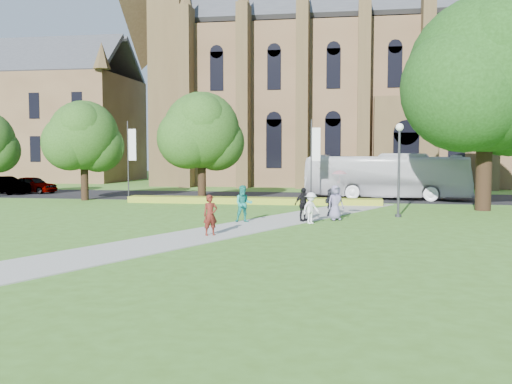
% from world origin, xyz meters
% --- Properties ---
extents(ground, '(160.00, 160.00, 0.00)m').
position_xyz_m(ground, '(0.00, 0.00, 0.00)').
color(ground, '#456F21').
rests_on(ground, ground).
extents(road, '(160.00, 10.00, 0.02)m').
position_xyz_m(road, '(0.00, 20.00, 0.01)').
color(road, black).
rests_on(road, ground).
extents(footpath, '(15.58, 28.54, 0.04)m').
position_xyz_m(footpath, '(0.00, 1.00, 0.02)').
color(footpath, '#B2B2A8').
rests_on(footpath, ground).
extents(flower_hedge, '(18.00, 1.40, 0.45)m').
position_xyz_m(flower_hedge, '(-2.00, 13.20, 0.23)').
color(flower_hedge, gold).
rests_on(flower_hedge, ground).
extents(cathedral, '(52.60, 18.25, 28.00)m').
position_xyz_m(cathedral, '(10.00, 39.73, 12.98)').
color(cathedral, brown).
rests_on(cathedral, ground).
extents(building_west, '(22.00, 14.00, 18.30)m').
position_xyz_m(building_west, '(-34.00, 42.00, 9.21)').
color(building_west, brown).
rests_on(building_west, ground).
extents(streetlamp, '(0.44, 0.44, 5.24)m').
position_xyz_m(streetlamp, '(7.50, 6.50, 3.30)').
color(streetlamp, '#38383D').
rests_on(streetlamp, ground).
extents(large_tree, '(9.60, 9.60, 13.20)m').
position_xyz_m(large_tree, '(13.00, 11.00, 8.37)').
color(large_tree, '#332114').
rests_on(large_tree, ground).
extents(street_tree_0, '(5.20, 5.20, 7.50)m').
position_xyz_m(street_tree_0, '(-15.00, 14.00, 4.87)').
color(street_tree_0, '#332114').
rests_on(street_tree_0, ground).
extents(street_tree_1, '(5.60, 5.60, 8.05)m').
position_xyz_m(street_tree_1, '(-6.00, 14.50, 5.22)').
color(street_tree_1, '#332114').
rests_on(street_tree_1, ground).
extents(banner_pole_0, '(0.70, 0.10, 6.00)m').
position_xyz_m(banner_pole_0, '(2.11, 15.20, 3.39)').
color(banner_pole_0, '#38383D').
rests_on(banner_pole_0, ground).
extents(banner_pole_1, '(0.70, 0.10, 6.00)m').
position_xyz_m(banner_pole_1, '(-11.89, 15.20, 3.39)').
color(banner_pole_1, '#38383D').
rests_on(banner_pole_1, ground).
extents(tour_coach, '(12.95, 5.08, 3.52)m').
position_xyz_m(tour_coach, '(7.61, 18.83, 1.78)').
color(tour_coach, white).
rests_on(tour_coach, road).
extents(car_0, '(4.65, 2.58, 1.50)m').
position_xyz_m(car_0, '(-22.90, 20.08, 0.77)').
color(car_0, gray).
rests_on(car_0, road).
extents(car_1, '(4.86, 2.98, 1.51)m').
position_xyz_m(car_1, '(-24.63, 18.71, 0.78)').
color(car_1, gray).
rests_on(car_1, road).
extents(pedestrian_0, '(0.77, 0.70, 1.76)m').
position_xyz_m(pedestrian_0, '(-1.12, -2.44, 0.92)').
color(pedestrian_0, '#541B13').
rests_on(pedestrian_0, footpath).
extents(pedestrian_1, '(1.06, 0.91, 1.89)m').
position_xyz_m(pedestrian_1, '(-0.57, 2.38, 0.99)').
color(pedestrian_1, '#1B8B7A').
rests_on(pedestrian_1, footpath).
extents(pedestrian_2, '(1.12, 1.15, 1.58)m').
position_xyz_m(pedestrian_2, '(2.89, 2.30, 0.83)').
color(pedestrian_2, white).
rests_on(pedestrian_2, footpath).
extents(pedestrian_3, '(1.06, 0.99, 1.75)m').
position_xyz_m(pedestrian_3, '(2.41, 3.32, 0.91)').
color(pedestrian_3, black).
rests_on(pedestrian_3, footpath).
extents(pedestrian_4, '(1.07, 0.97, 1.84)m').
position_xyz_m(pedestrian_4, '(4.07, 4.16, 0.96)').
color(pedestrian_4, slate).
rests_on(pedestrian_4, footpath).
extents(pedestrian_5, '(1.16, 1.48, 1.57)m').
position_xyz_m(pedestrian_5, '(3.78, 5.90, 0.82)').
color(pedestrian_5, '#222328').
rests_on(pedestrian_5, footpath).
extents(parasol, '(0.82, 0.82, 0.70)m').
position_xyz_m(parasol, '(4.25, 4.26, 2.23)').
color(parasol, '#DE9CBA').
rests_on(parasol, pedestrian_4).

